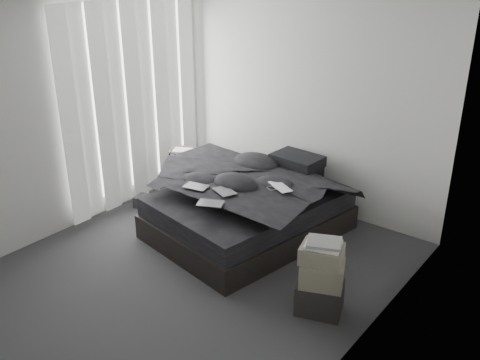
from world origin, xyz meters
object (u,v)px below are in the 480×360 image
Objects in this scene: laptop at (276,182)px; box_lower at (320,297)px; side_stand at (184,173)px; bed at (248,222)px.

box_lower is (1.01, -0.76, -0.60)m from laptop.
laptop is 1.78m from side_stand.
laptop is 0.52× the size of side_stand.
box_lower is (2.70, -1.09, -0.17)m from side_stand.
bed is at bearing -13.40° from side_stand.
bed is 5.16× the size of box_lower.
bed is at bearing -154.50° from laptop.
box_lower is at bearing -9.27° from laptop.
bed is 3.26× the size of side_stand.
side_stand is (-1.69, 0.33, -0.44)m from laptop.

